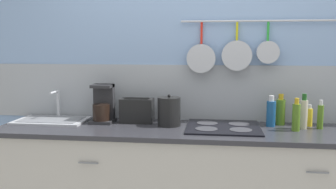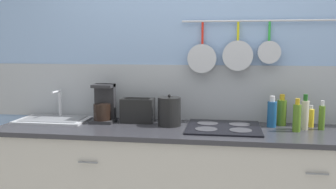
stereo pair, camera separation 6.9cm
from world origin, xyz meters
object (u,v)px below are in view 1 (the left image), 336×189
coffee_maker (103,107)px  bottle_cooking_wine (296,116)px  toaster (137,110)px  bottle_vinegar (304,113)px  bottle_sesame_oil (320,116)px  bottle_hot_sauce (309,117)px  kettle (169,111)px  bottle_dish_soap (271,113)px  bottle_olive_oil (281,111)px

coffee_maker → bottle_cooking_wine: (1.46, -0.12, -0.02)m
toaster → bottle_vinegar: (1.26, -0.07, 0.02)m
bottle_cooking_wine → bottle_sesame_oil: (0.19, 0.09, -0.01)m
coffee_maker → bottle_hot_sauce: size_ratio=1.83×
kettle → bottle_cooking_wine: 0.93m
coffee_maker → bottle_dish_soap: size_ratio=1.29×
coffee_maker → bottle_vinegar: 1.53m
bottle_cooking_wine → bottle_hot_sauce: (0.13, 0.18, -0.03)m
kettle → bottle_cooking_wine: size_ratio=1.02×
bottle_dish_soap → bottle_cooking_wine: bearing=-40.4°
bottle_sesame_oil → kettle: bearing=-178.2°
coffee_maker → bottle_cooking_wine: size_ratio=1.28×
bottle_dish_soap → bottle_vinegar: bearing=-14.1°
kettle → bottle_olive_oil: size_ratio=1.01×
toaster → bottle_sesame_oil: (1.38, -0.05, -0.00)m
bottle_dish_soap → bottle_vinegar: 0.23m
bottle_vinegar → bottle_hot_sauce: (0.06, 0.10, -0.04)m
bottle_cooking_wine → bottle_hot_sauce: size_ratio=1.44×
kettle → bottle_sesame_oil: 1.12m
bottle_sesame_oil → bottle_vinegar: bearing=-172.9°
bottle_olive_oil → bottle_cooking_wine: (0.08, -0.20, -0.00)m
bottle_hot_sauce → bottle_dish_soap: bearing=-171.8°
kettle → bottle_olive_oil: kettle is taller
bottle_cooking_wine → bottle_hot_sauce: 0.22m
toaster → bottle_sesame_oil: 1.39m
bottle_olive_oil → bottle_hot_sauce: bearing=-7.5°
coffee_maker → bottle_olive_oil: 1.39m
bottle_olive_oil → kettle: bearing=-170.3°
toaster → bottle_vinegar: bearing=-3.1°
coffee_maker → kettle: coffee_maker is taller
toaster → bottle_hot_sauce: toaster is taller
toaster → bottle_cooking_wine: bottle_cooking_wine is taller
bottle_dish_soap → bottle_cooking_wine: bottle_cooking_wine is taller
coffee_maker → kettle: 0.54m
bottle_hot_sauce → bottle_sesame_oil: (0.06, -0.08, 0.02)m
coffee_maker → toaster: size_ratio=1.10×
bottle_olive_oil → bottle_vinegar: bearing=-41.1°
bottle_vinegar → bottle_dish_soap: bearing=165.9°
bottle_cooking_wine → toaster: bearing=173.0°
toaster → bottle_dish_soap: bottle_dish_soap is taller
toaster → kettle: (0.27, -0.09, 0.01)m
kettle → coffee_maker: bearing=173.5°
kettle → bottle_dish_soap: bearing=5.6°
bottle_hot_sauce → bottle_cooking_wine: bearing=-127.2°
toaster → bottle_olive_oil: bottle_olive_oil is taller
bottle_dish_soap → bottle_sesame_oil: size_ratio=1.10×
bottle_dish_soap → coffee_maker: bearing=-179.4°
bottle_hot_sauce → bottle_vinegar: bearing=-123.2°
toaster → kettle: kettle is taller
bottle_olive_oil → coffee_maker: bearing=-176.6°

